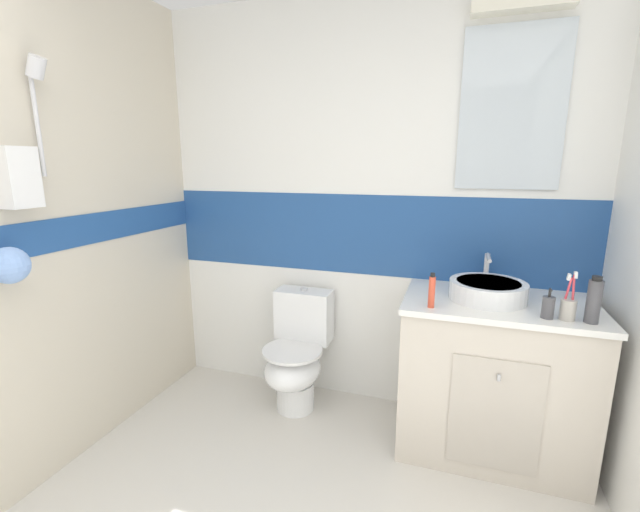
# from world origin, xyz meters

# --- Properties ---
(wall_back_tiled) EXTENTS (3.20, 0.20, 2.50)m
(wall_back_tiled) POSITION_xyz_m (0.01, 2.45, 1.26)
(wall_back_tiled) COLOR white
(wall_back_tiled) RESTS_ON ground_plane
(wall_left_shower_alcove) EXTENTS (0.27, 3.48, 2.50)m
(wall_left_shower_alcove) POSITION_xyz_m (-1.35, 1.20, 1.25)
(wall_left_shower_alcove) COLOR beige
(wall_left_shower_alcove) RESTS_ON ground_plane
(vanity_cabinet) EXTENTS (0.94, 0.60, 0.85)m
(vanity_cabinet) POSITION_xyz_m (0.78, 2.11, 0.43)
(vanity_cabinet) COLOR beige
(vanity_cabinet) RESTS_ON ground_plane
(sink_basin) EXTENTS (0.38, 0.43, 0.21)m
(sink_basin) POSITION_xyz_m (0.72, 2.11, 0.90)
(sink_basin) COLOR white
(sink_basin) RESTS_ON vanity_cabinet
(toilet) EXTENTS (0.37, 0.50, 0.75)m
(toilet) POSITION_xyz_m (-0.36, 2.15, 0.35)
(toilet) COLOR white
(toilet) RESTS_ON ground_plane
(toothbrush_cup) EXTENTS (0.07, 0.07, 0.22)m
(toothbrush_cup) POSITION_xyz_m (1.04, 1.91, 0.91)
(toothbrush_cup) COLOR #B2ADA3
(toothbrush_cup) RESTS_ON vanity_cabinet
(soap_dispenser) EXTENTS (0.05, 0.05, 0.14)m
(soap_dispenser) POSITION_xyz_m (0.96, 1.91, 0.90)
(soap_dispenser) COLOR #4C4C51
(soap_dispenser) RESTS_ON vanity_cabinet
(toothpaste_tube_upright) EXTENTS (0.03, 0.03, 0.17)m
(toothpaste_tube_upright) POSITION_xyz_m (0.45, 1.89, 0.93)
(toothpaste_tube_upright) COLOR #D84C33
(toothpaste_tube_upright) RESTS_ON vanity_cabinet
(shampoo_bottle_tall) EXTENTS (0.06, 0.06, 0.21)m
(shampoo_bottle_tall) POSITION_xyz_m (1.14, 1.91, 0.95)
(shampoo_bottle_tall) COLOR #4C4C51
(shampoo_bottle_tall) RESTS_ON vanity_cabinet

